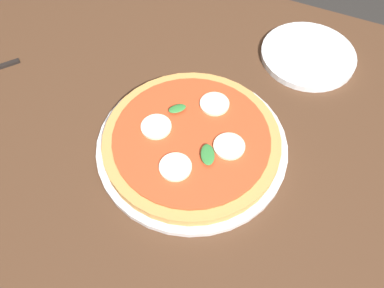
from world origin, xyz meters
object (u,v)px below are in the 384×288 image
Objects in this scene: serving_tray at (192,145)px; plate_white at (308,55)px; pizza at (192,140)px; dining_table at (228,174)px.

plate_white reaches higher than serving_tray.
serving_tray is 0.02m from pizza.
pizza is 0.35m from plate_white.
dining_table is at bearing -155.47° from pizza.
dining_table is at bearing 77.24° from plate_white.
pizza is at bearing 32.20° from serving_tray.
serving_tray is (0.07, 0.03, 0.11)m from dining_table.
dining_table is 4.42× the size of pizza.
serving_tray is 1.71× the size of plate_white.
plate_white is at bearing -102.76° from dining_table.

